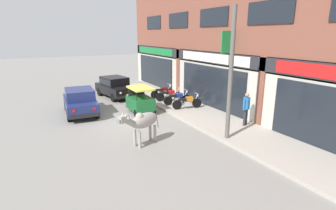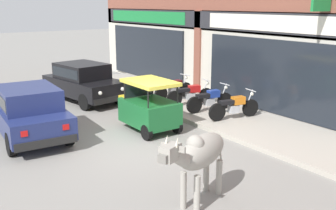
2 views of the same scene
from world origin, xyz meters
name	(u,v)px [view 1 (image 1 of 2)]	position (x,y,z in m)	size (l,w,h in m)	color
ground_plane	(133,120)	(0.00, 0.00, 0.00)	(90.00, 90.00, 0.00)	gray
sidewalk	(191,110)	(0.00, 3.61, 0.07)	(19.00, 2.81, 0.13)	#A8A093
shop_building	(217,37)	(0.00, 5.27, 4.20)	(23.00, 1.40, 8.85)	brown
cow	(143,121)	(3.14, -0.77, 1.01)	(1.06, 2.05, 1.61)	#9E998E
car_0	(115,86)	(-5.59, 0.80, 0.81)	(3.77, 2.11, 1.46)	black
car_1	(80,100)	(-2.46, -2.19, 0.81)	(3.70, 1.86, 1.46)	black
auto_rickshaw	(140,102)	(-1.13, 0.86, 0.66)	(1.99, 1.17, 1.52)	black
motorcycle_0	(162,92)	(-3.42, 3.48, 0.52)	(0.52, 1.81, 0.88)	black
motorcycle_1	(169,95)	(-2.35, 3.46, 0.52)	(0.69, 1.78, 0.88)	black
motorcycle_2	(177,98)	(-1.32, 3.46, 0.52)	(0.53, 1.81, 0.88)	black
motorcycle_3	(187,102)	(-0.18, 3.46, 0.52)	(0.62, 1.80, 0.88)	black
pedestrian	(246,105)	(3.64, 4.33, 1.12)	(0.32, 0.48, 1.60)	#2D2D33
utility_pole	(231,75)	(4.46, 2.50, 2.79)	(0.18, 0.18, 5.32)	#595651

